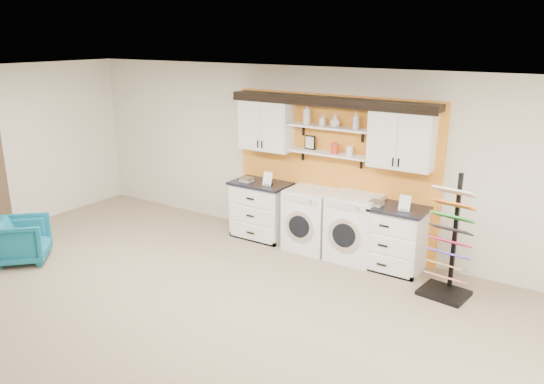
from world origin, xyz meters
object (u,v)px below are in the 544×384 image
Objects in this scene: washer at (310,219)px; sample_rack at (448,258)px; base_cabinet_right at (391,237)px; armchair at (22,240)px; base_cabinet_left at (261,210)px; dryer at (354,227)px.

washer is 2.28m from sample_rack.
armchair is (-4.67, -2.78, -0.14)m from base_cabinet_right.
base_cabinet_left is at bearing -180.00° from base_cabinet_right.
base_cabinet_left is at bearing -179.79° from sample_rack.
sample_rack is at bearing -111.53° from armchair.
washer is at bearing -180.00° from dryer.
armchair is at bearing -149.21° from base_cabinet_right.
sample_rack reaches higher than dryer.
dryer is 1.55m from sample_rack.
armchair is (-2.41, -2.78, -0.14)m from base_cabinet_left.
dryer is at bearing -179.67° from base_cabinet_right.
armchair is at bearing -145.80° from dryer.
washer is (-1.33, -0.00, 0.02)m from base_cabinet_right.
base_cabinet_right is (2.26, 0.00, -0.00)m from base_cabinet_left.
base_cabinet_right is at bearing 0.33° from dryer.
sample_rack is (1.50, -0.39, 0.01)m from dryer.
base_cabinet_left is 2.26m from base_cabinet_right.
base_cabinet_right is at bearing 0.15° from washer.
base_cabinet_left is 1.00× the size of washer.
dryer is at bearing -100.44° from armchair.
base_cabinet_left is 0.96× the size of dryer.
armchair is at bearing -149.53° from sample_rack.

